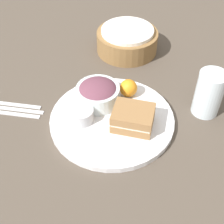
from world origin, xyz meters
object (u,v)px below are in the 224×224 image
(knife, at_px, (9,108))
(bread_basket, at_px, (127,40))
(spoon, at_px, (11,104))
(dressing_cup, at_px, (81,115))
(salad_bowl, at_px, (98,93))
(drink_glass, at_px, (209,93))
(fork, at_px, (6,113))
(plate, at_px, (112,119))
(sandwich, at_px, (133,118))

(knife, bearing_deg, bread_basket, -129.82)
(spoon, bearing_deg, dressing_cup, 169.60)
(salad_bowl, bearing_deg, spoon, -153.81)
(dressing_cup, height_order, spoon, dressing_cup)
(salad_bowl, relative_size, drink_glass, 0.93)
(drink_glass, distance_m, fork, 0.55)
(bread_basket, bearing_deg, plate, -71.51)
(sandwich, bearing_deg, plate, 179.03)
(dressing_cup, bearing_deg, bread_basket, 96.50)
(fork, relative_size, knife, 0.95)
(sandwich, relative_size, spoon, 0.69)
(salad_bowl, bearing_deg, bread_basket, 99.17)
(fork, bearing_deg, spoon, -90.00)
(sandwich, xyz_separation_m, bread_basket, (-0.17, 0.33, -0.00))
(dressing_cup, distance_m, fork, 0.22)
(salad_bowl, xyz_separation_m, dressing_cup, (-0.00, -0.08, -0.01))
(plate, bearing_deg, spoon, -165.98)
(plate, height_order, dressing_cup, dressing_cup)
(dressing_cup, relative_size, knife, 0.32)
(dressing_cup, bearing_deg, plate, 33.23)
(sandwich, xyz_separation_m, fork, (-0.34, -0.10, -0.04))
(knife, bearing_deg, sandwich, 176.89)
(fork, xyz_separation_m, spoon, (-0.01, 0.03, 0.00))
(bread_basket, xyz_separation_m, fork, (-0.17, -0.43, -0.04))
(drink_glass, height_order, knife, drink_glass)
(salad_bowl, bearing_deg, drink_glass, 22.95)
(spoon, bearing_deg, sandwich, 173.98)
(drink_glass, bearing_deg, salad_bowl, -157.05)
(dressing_cup, relative_size, spoon, 0.38)
(knife, bearing_deg, fork, 90.00)
(salad_bowl, bearing_deg, sandwich, -17.71)
(spoon, bearing_deg, fork, 90.00)
(bread_basket, bearing_deg, fork, -110.88)
(drink_glass, relative_size, knife, 0.64)
(dressing_cup, relative_size, bread_basket, 0.32)
(plate, bearing_deg, drink_glass, 36.19)
(salad_bowl, height_order, knife, salad_bowl)
(bread_basket, bearing_deg, drink_glass, -28.52)
(spoon, bearing_deg, knife, 90.00)
(sandwich, xyz_separation_m, salad_bowl, (-0.12, 0.04, 0.01))
(drink_glass, xyz_separation_m, bread_basket, (-0.32, 0.17, -0.03))
(knife, bearing_deg, dressing_cup, 174.26)
(fork, distance_m, spoon, 0.04)
(fork, height_order, knife, same)
(drink_glass, distance_m, spoon, 0.55)
(plate, bearing_deg, bread_basket, 108.49)
(sandwich, relative_size, fork, 0.62)
(drink_glass, bearing_deg, plate, -143.81)
(salad_bowl, bearing_deg, dressing_cup, -93.04)
(bread_basket, distance_m, spoon, 0.44)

